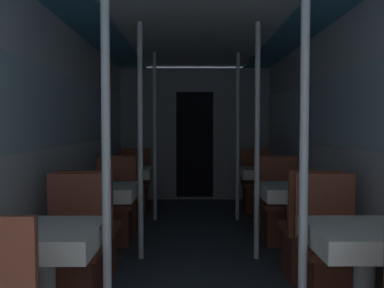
{
  "coord_description": "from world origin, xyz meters",
  "views": [
    {
      "loc": [
        -0.09,
        -1.48,
        1.3
      ],
      "look_at": [
        -0.06,
        3.11,
        1.09
      ],
      "focal_mm": 40.0,
      "sensor_mm": 36.0,
      "label": 1
    }
  ],
  "objects_px": {
    "chair_right_far_2": "(257,193)",
    "chair_right_far_1": "(281,217)",
    "chair_left_far_2": "(134,193)",
    "support_pole_right_2": "(238,137)",
    "support_pole_right_0": "(304,153)",
    "chair_right_far_0": "(332,268)",
    "dining_table_right_2": "(264,177)",
    "chair_right_near_2": "(271,207)",
    "dining_table_left_1": "(104,198)",
    "chair_left_near_2": "(122,207)",
    "support_pole_left_0": "(106,153)",
    "support_pole_right_1": "(257,142)",
    "chair_left_far_0": "(72,268)",
    "dining_table_right_1": "(294,198)",
    "dining_table_left_0": "(45,248)",
    "support_pole_left_1": "(140,142)",
    "support_pole_left_2": "(155,137)",
    "chair_left_near_1": "(91,246)",
    "chair_left_far_1": "(114,217)",
    "dining_table_right_0": "(365,248)",
    "chair_right_near_1": "(309,245)",
    "dining_table_left_2": "(129,177)"
  },
  "relations": [
    {
      "from": "support_pole_left_0",
      "to": "chair_left_near_1",
      "type": "relative_size",
      "value": 2.43
    },
    {
      "from": "support_pole_right_0",
      "to": "support_pole_left_0",
      "type": "bearing_deg",
      "value": 180.0
    },
    {
      "from": "chair_left_near_2",
      "to": "dining_table_right_1",
      "type": "xyz_separation_m",
      "value": [
        1.84,
        -1.13,
        0.31
      ]
    },
    {
      "from": "dining_table_right_2",
      "to": "chair_right_near_2",
      "type": "relative_size",
      "value": 0.76
    },
    {
      "from": "chair_left_far_2",
      "to": "chair_right_far_1",
      "type": "height_order",
      "value": "same"
    },
    {
      "from": "support_pole_left_0",
      "to": "chair_left_near_1",
      "type": "distance_m",
      "value": 1.46
    },
    {
      "from": "chair_left_far_0",
      "to": "chair_left_far_1",
      "type": "distance_m",
      "value": 1.68
    },
    {
      "from": "chair_left_near_2",
      "to": "chair_right_far_2",
      "type": "bearing_deg",
      "value": 31.28
    },
    {
      "from": "support_pole_left_1",
      "to": "support_pole_right_1",
      "type": "distance_m",
      "value": 1.13
    },
    {
      "from": "support_pole_right_0",
      "to": "dining_table_right_2",
      "type": "bearing_deg",
      "value": 83.94
    },
    {
      "from": "dining_table_left_2",
      "to": "chair_left_far_2",
      "type": "bearing_deg",
      "value": 90.0
    },
    {
      "from": "support_pole_left_2",
      "to": "support_pole_right_2",
      "type": "distance_m",
      "value": 1.13
    },
    {
      "from": "chair_left_far_2",
      "to": "support_pole_right_0",
      "type": "xyz_separation_m",
      "value": [
        1.48,
        -3.93,
        0.85
      ]
    },
    {
      "from": "dining_table_left_1",
      "to": "chair_left_near_2",
      "type": "height_order",
      "value": "chair_left_near_2"
    },
    {
      "from": "support_pole_left_2",
      "to": "dining_table_right_2",
      "type": "bearing_deg",
      "value": 0.0
    },
    {
      "from": "dining_table_right_1",
      "to": "chair_right_far_1",
      "type": "distance_m",
      "value": 0.64
    },
    {
      "from": "chair_left_far_2",
      "to": "chair_right_far_0",
      "type": "bearing_deg",
      "value": 118.66
    },
    {
      "from": "chair_right_far_2",
      "to": "chair_right_far_1",
      "type": "bearing_deg",
      "value": 90.0
    },
    {
      "from": "support_pole_left_1",
      "to": "chair_right_far_2",
      "type": "bearing_deg",
      "value": 56.53
    },
    {
      "from": "chair_left_far_0",
      "to": "support_pole_left_0",
      "type": "height_order",
      "value": "support_pole_left_0"
    },
    {
      "from": "support_pole_left_1",
      "to": "dining_table_right_1",
      "type": "height_order",
      "value": "support_pole_left_1"
    },
    {
      "from": "dining_table_right_1",
      "to": "chair_left_far_1",
      "type": "bearing_deg",
      "value": 163.1
    },
    {
      "from": "chair_left_near_2",
      "to": "chair_right_far_0",
      "type": "distance_m",
      "value": 2.91
    },
    {
      "from": "chair_left_near_2",
      "to": "chair_left_far_2",
      "type": "relative_size",
      "value": 1.0
    },
    {
      "from": "dining_table_left_0",
      "to": "chair_left_far_1",
      "type": "relative_size",
      "value": 0.76
    },
    {
      "from": "chair_left_far_1",
      "to": "chair_right_far_1",
      "type": "relative_size",
      "value": 1.0
    },
    {
      "from": "chair_left_far_0",
      "to": "chair_left_near_1",
      "type": "height_order",
      "value": "same"
    },
    {
      "from": "chair_right_near_2",
      "to": "chair_right_far_0",
      "type": "bearing_deg",
      "value": -90.0
    },
    {
      "from": "support_pole_right_0",
      "to": "dining_table_right_1",
      "type": "height_order",
      "value": "support_pole_right_0"
    },
    {
      "from": "dining_table_right_2",
      "to": "support_pole_left_0",
      "type": "bearing_deg",
      "value": -113.76
    },
    {
      "from": "chair_left_far_2",
      "to": "dining_table_right_2",
      "type": "bearing_deg",
      "value": 163.1
    },
    {
      "from": "chair_left_far_1",
      "to": "chair_left_far_0",
      "type": "bearing_deg",
      "value": 90.0
    },
    {
      "from": "chair_left_far_1",
      "to": "chair_right_far_2",
      "type": "bearing_deg",
      "value": -137.54
    },
    {
      "from": "support_pole_left_0",
      "to": "support_pole_left_1",
      "type": "xyz_separation_m",
      "value": [
        0.0,
        1.68,
        0.0
      ]
    },
    {
      "from": "dining_table_left_0",
      "to": "support_pole_left_1",
      "type": "bearing_deg",
      "value": 78.01
    },
    {
      "from": "support_pole_left_0",
      "to": "chair_left_far_1",
      "type": "bearing_deg",
      "value": 99.06
    },
    {
      "from": "support_pole_left_0",
      "to": "support_pole_right_0",
      "type": "xyz_separation_m",
      "value": [
        1.13,
        0.0,
        0.0
      ]
    },
    {
      "from": "chair_left_far_0",
      "to": "support_pole_right_2",
      "type": "bearing_deg",
      "value": -117.83
    },
    {
      "from": "chair_left_near_1",
      "to": "chair_left_far_1",
      "type": "relative_size",
      "value": 1.0
    },
    {
      "from": "dining_table_left_1",
      "to": "chair_left_near_1",
      "type": "relative_size",
      "value": 0.76
    },
    {
      "from": "chair_left_far_0",
      "to": "dining_table_right_1",
      "type": "height_order",
      "value": "chair_left_far_0"
    },
    {
      "from": "support_pole_right_1",
      "to": "chair_right_near_2",
      "type": "xyz_separation_m",
      "value": [
        0.36,
        1.13,
        -0.85
      ]
    },
    {
      "from": "dining_table_left_0",
      "to": "support_pole_left_2",
      "type": "distance_m",
      "value": 3.43
    },
    {
      "from": "chair_left_far_0",
      "to": "dining_table_right_0",
      "type": "bearing_deg",
      "value": 163.1
    },
    {
      "from": "chair_right_far_0",
      "to": "dining_table_right_2",
      "type": "bearing_deg",
      "value": -90.0
    },
    {
      "from": "chair_left_far_2",
      "to": "support_pole_right_2",
      "type": "height_order",
      "value": "support_pole_right_2"
    },
    {
      "from": "chair_left_far_0",
      "to": "dining_table_right_1",
      "type": "relative_size",
      "value": 1.31
    },
    {
      "from": "support_pole_right_2",
      "to": "dining_table_right_1",
      "type": "bearing_deg",
      "value": -78.01
    },
    {
      "from": "chair_right_near_1",
      "to": "dining_table_right_2",
      "type": "bearing_deg",
      "value": 90.0
    },
    {
      "from": "dining_table_left_0",
      "to": "support_pole_right_2",
      "type": "xyz_separation_m",
      "value": [
        1.48,
        3.37,
        0.55
      ]
    }
  ]
}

